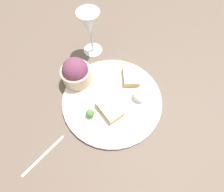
{
  "coord_description": "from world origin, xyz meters",
  "views": [
    {
      "loc": [
        -0.22,
        0.19,
        0.57
      ],
      "look_at": [
        0.0,
        0.0,
        0.03
      ],
      "focal_mm": 28.0,
      "sensor_mm": 36.0,
      "label": 1
    }
  ],
  "objects_px": {
    "sauce_ramekin": "(140,95)",
    "fork": "(44,155)",
    "wine_glass": "(90,25)",
    "cheese_toast_near": "(109,109)",
    "salad_bowl": "(76,72)",
    "cheese_toast_far": "(131,77)"
  },
  "relations": [
    {
      "from": "sauce_ramekin",
      "to": "wine_glass",
      "type": "relative_size",
      "value": 0.26
    },
    {
      "from": "salad_bowl",
      "to": "cheese_toast_near",
      "type": "height_order",
      "value": "salad_bowl"
    },
    {
      "from": "cheese_toast_far",
      "to": "wine_glass",
      "type": "distance_m",
      "value": 0.24
    },
    {
      "from": "salad_bowl",
      "to": "fork",
      "type": "distance_m",
      "value": 0.29
    },
    {
      "from": "sauce_ramekin",
      "to": "fork",
      "type": "height_order",
      "value": "sauce_ramekin"
    },
    {
      "from": "salad_bowl",
      "to": "cheese_toast_far",
      "type": "xyz_separation_m",
      "value": [
        -0.13,
        -0.15,
        -0.03
      ]
    },
    {
      "from": "fork",
      "to": "cheese_toast_near",
      "type": "bearing_deg",
      "value": -95.08
    },
    {
      "from": "salad_bowl",
      "to": "sauce_ramekin",
      "type": "relative_size",
      "value": 2.3
    },
    {
      "from": "cheese_toast_near",
      "to": "wine_glass",
      "type": "xyz_separation_m",
      "value": [
        0.27,
        -0.13,
        0.1
      ]
    },
    {
      "from": "salad_bowl",
      "to": "fork",
      "type": "bearing_deg",
      "value": 122.45
    },
    {
      "from": "salad_bowl",
      "to": "sauce_ramekin",
      "type": "bearing_deg",
      "value": -149.22
    },
    {
      "from": "salad_bowl",
      "to": "fork",
      "type": "height_order",
      "value": "salad_bowl"
    },
    {
      "from": "cheese_toast_far",
      "to": "wine_glass",
      "type": "xyz_separation_m",
      "value": [
        0.22,
        0.01,
        0.1
      ]
    },
    {
      "from": "salad_bowl",
      "to": "cheese_toast_far",
      "type": "relative_size",
      "value": 1.08
    },
    {
      "from": "wine_glass",
      "to": "cheese_toast_far",
      "type": "bearing_deg",
      "value": -176.34
    },
    {
      "from": "cheese_toast_near",
      "to": "wine_glass",
      "type": "bearing_deg",
      "value": -26.59
    },
    {
      "from": "sauce_ramekin",
      "to": "fork",
      "type": "distance_m",
      "value": 0.37
    },
    {
      "from": "salad_bowl",
      "to": "cheese_toast_far",
      "type": "height_order",
      "value": "salad_bowl"
    },
    {
      "from": "salad_bowl",
      "to": "wine_glass",
      "type": "height_order",
      "value": "wine_glass"
    },
    {
      "from": "cheese_toast_near",
      "to": "cheese_toast_far",
      "type": "relative_size",
      "value": 0.94
    },
    {
      "from": "salad_bowl",
      "to": "wine_glass",
      "type": "relative_size",
      "value": 0.59
    },
    {
      "from": "salad_bowl",
      "to": "wine_glass",
      "type": "distance_m",
      "value": 0.18
    }
  ]
}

